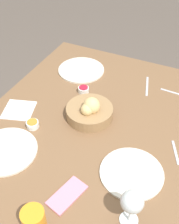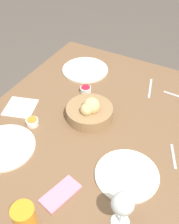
{
  "view_description": "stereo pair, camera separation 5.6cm",
  "coord_description": "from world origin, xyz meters",
  "px_view_note": "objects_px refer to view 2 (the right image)",
  "views": [
    {
      "loc": [
        0.85,
        0.36,
        1.67
      ],
      "look_at": [
        -0.02,
        -0.05,
        0.8
      ],
      "focal_mm": 45.0,
      "sensor_mm": 36.0,
      "label": 1
    },
    {
      "loc": [
        0.83,
        0.41,
        1.67
      ],
      "look_at": [
        -0.02,
        -0.05,
        0.8
      ],
      "focal_mm": 45.0,
      "sensor_mm": 36.0,
      "label": 2
    }
  ],
  "objects_px": {
    "jam_bowl_berry": "(86,90)",
    "plate_near_right": "(4,147)",
    "plate_near_left": "(85,70)",
    "jam_bowl_honey": "(32,122)",
    "juice_glass": "(25,220)",
    "cell_phone": "(61,194)",
    "knife_silver": "(150,88)",
    "napkin": "(20,107)",
    "bread_basket": "(90,111)",
    "wine_glass": "(123,205)",
    "plate_far_center": "(127,175)",
    "spoon_coffee": "(173,156)"
  },
  "relations": [
    {
      "from": "jam_bowl_berry",
      "to": "plate_near_right",
      "type": "bearing_deg",
      "value": -12.8
    },
    {
      "from": "plate_near_left",
      "to": "jam_bowl_honey",
      "type": "distance_m",
      "value": 0.5
    },
    {
      "from": "juice_glass",
      "to": "cell_phone",
      "type": "height_order",
      "value": "juice_glass"
    },
    {
      "from": "knife_silver",
      "to": "napkin",
      "type": "distance_m",
      "value": 0.68
    },
    {
      "from": "bread_basket",
      "to": "juice_glass",
      "type": "height_order",
      "value": "juice_glass"
    },
    {
      "from": "plate_near_right",
      "to": "jam_bowl_berry",
      "type": "xyz_separation_m",
      "value": [
        -0.5,
        0.11,
        0.01
      ]
    },
    {
      "from": "juice_glass",
      "to": "napkin",
      "type": "height_order",
      "value": "juice_glass"
    },
    {
      "from": "knife_silver",
      "to": "wine_glass",
      "type": "bearing_deg",
      "value": 12.07
    },
    {
      "from": "jam_bowl_berry",
      "to": "bread_basket",
      "type": "bearing_deg",
      "value": 34.64
    },
    {
      "from": "plate_near_right",
      "to": "wine_glass",
      "type": "distance_m",
      "value": 0.57
    },
    {
      "from": "plate_far_center",
      "to": "jam_bowl_honey",
      "type": "bearing_deg",
      "value": -96.17
    },
    {
      "from": "jam_bowl_berry",
      "to": "napkin",
      "type": "bearing_deg",
      "value": -39.93
    },
    {
      "from": "knife_silver",
      "to": "cell_phone",
      "type": "distance_m",
      "value": 0.77
    },
    {
      "from": "plate_far_center",
      "to": "juice_glass",
      "type": "distance_m",
      "value": 0.41
    },
    {
      "from": "bread_basket",
      "to": "juice_glass",
      "type": "relative_size",
      "value": 1.73
    },
    {
      "from": "wine_glass",
      "to": "plate_far_center",
      "type": "bearing_deg",
      "value": -163.87
    },
    {
      "from": "plate_near_left",
      "to": "spoon_coffee",
      "type": "distance_m",
      "value": 0.73
    },
    {
      "from": "plate_far_center",
      "to": "spoon_coffee",
      "type": "relative_size",
      "value": 2.03
    },
    {
      "from": "jam_bowl_honey",
      "to": "spoon_coffee",
      "type": "xyz_separation_m",
      "value": [
        -0.13,
        0.62,
        -0.01
      ]
    },
    {
      "from": "plate_near_left",
      "to": "jam_bowl_honey",
      "type": "relative_size",
      "value": 4.65
    },
    {
      "from": "jam_bowl_berry",
      "to": "cell_phone",
      "type": "bearing_deg",
      "value": 20.63
    },
    {
      "from": "plate_far_center",
      "to": "jam_bowl_honey",
      "type": "height_order",
      "value": "jam_bowl_honey"
    },
    {
      "from": "spoon_coffee",
      "to": "jam_bowl_honey",
      "type": "bearing_deg",
      "value": -78.52
    },
    {
      "from": "bread_basket",
      "to": "knife_silver",
      "type": "height_order",
      "value": "bread_basket"
    },
    {
      "from": "knife_silver",
      "to": "jam_bowl_honey",
      "type": "bearing_deg",
      "value": -36.17
    },
    {
      "from": "wine_glass",
      "to": "napkin",
      "type": "relative_size",
      "value": 0.88
    },
    {
      "from": "spoon_coffee",
      "to": "cell_phone",
      "type": "distance_m",
      "value": 0.48
    },
    {
      "from": "bread_basket",
      "to": "napkin",
      "type": "relative_size",
      "value": 1.23
    },
    {
      "from": "juice_glass",
      "to": "knife_silver",
      "type": "height_order",
      "value": "juice_glass"
    },
    {
      "from": "wine_glass",
      "to": "cell_phone",
      "type": "height_order",
      "value": "wine_glass"
    },
    {
      "from": "plate_near_left",
      "to": "plate_near_right",
      "type": "relative_size",
      "value": 1.0
    },
    {
      "from": "plate_near_left",
      "to": "knife_silver",
      "type": "distance_m",
      "value": 0.39
    },
    {
      "from": "juice_glass",
      "to": "jam_bowl_berry",
      "type": "distance_m",
      "value": 0.76
    },
    {
      "from": "plate_near_left",
      "to": "plate_far_center",
      "type": "xyz_separation_m",
      "value": [
        0.56,
        0.5,
        -0.0
      ]
    },
    {
      "from": "spoon_coffee",
      "to": "napkin",
      "type": "height_order",
      "value": "napkin"
    },
    {
      "from": "bread_basket",
      "to": "plate_near_right",
      "type": "relative_size",
      "value": 0.83
    },
    {
      "from": "jam_bowl_berry",
      "to": "napkin",
      "type": "xyz_separation_m",
      "value": [
        0.26,
        -0.22,
        -0.01
      ]
    },
    {
      "from": "plate_near_right",
      "to": "juice_glass",
      "type": "relative_size",
      "value": 2.08
    },
    {
      "from": "spoon_coffee",
      "to": "cell_phone",
      "type": "bearing_deg",
      "value": -40.03
    },
    {
      "from": "plate_near_right",
      "to": "wine_glass",
      "type": "bearing_deg",
      "value": 83.27
    },
    {
      "from": "jam_bowl_berry",
      "to": "spoon_coffee",
      "type": "distance_m",
      "value": 0.56
    },
    {
      "from": "juice_glass",
      "to": "wine_glass",
      "type": "distance_m",
      "value": 0.31
    },
    {
      "from": "plate_near_right",
      "to": "jam_bowl_honey",
      "type": "bearing_deg",
      "value": 173.73
    },
    {
      "from": "plate_far_center",
      "to": "juice_glass",
      "type": "xyz_separation_m",
      "value": [
        0.35,
        -0.2,
        0.06
      ]
    },
    {
      "from": "plate_near_left",
      "to": "knife_silver",
      "type": "height_order",
      "value": "plate_near_left"
    },
    {
      "from": "plate_near_right",
      "to": "knife_silver",
      "type": "bearing_deg",
      "value": 149.97
    },
    {
      "from": "jam_bowl_honey",
      "to": "bread_basket",
      "type": "bearing_deg",
      "value": 129.13
    },
    {
      "from": "wine_glass",
      "to": "spoon_coffee",
      "type": "xyz_separation_m",
      "value": [
        -0.36,
        0.08,
        -0.11
      ]
    },
    {
      "from": "bread_basket",
      "to": "napkin",
      "type": "bearing_deg",
      "value": -72.95
    },
    {
      "from": "jam_bowl_honey",
      "to": "knife_silver",
      "type": "height_order",
      "value": "jam_bowl_honey"
    }
  ]
}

